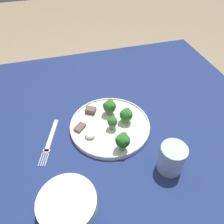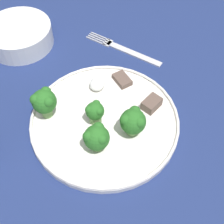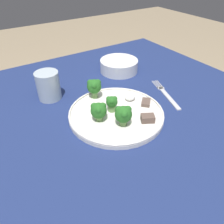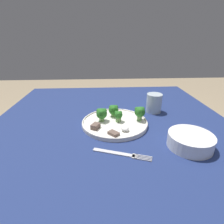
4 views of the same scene
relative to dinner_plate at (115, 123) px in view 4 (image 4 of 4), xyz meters
The scene contains 12 objects.
table 0.10m from the dinner_plate, 157.10° to the right, with size 1.15×1.08×0.72m.
dinner_plate is the anchor object (origin of this frame).
fork 0.21m from the dinner_plate, ahead, with size 0.08×0.19×0.00m.
cream_bowl 0.31m from the dinner_plate, 53.93° to the left, with size 0.16×0.16×0.05m.
drinking_glass 0.25m from the dinner_plate, 122.08° to the left, with size 0.08×0.08×0.09m.
broccoli_floret_near_rim_left 0.04m from the dinner_plate, 106.32° to the left, with size 0.04×0.03×0.05m.
broccoli_floret_center_left 0.07m from the dinner_plate, behind, with size 0.05×0.05×0.06m.
broccoli_floret_back_left 0.07m from the dinner_plate, 104.56° to the right, with size 0.05×0.05×0.06m.
broccoli_floret_front_left 0.12m from the dinner_plate, 95.71° to the left, with size 0.05×0.05×0.06m.
meat_slice_front_slice 0.11m from the dinner_plate, ahead, with size 0.05×0.05×0.01m.
meat_slice_middle_slice 0.10m from the dinner_plate, 57.32° to the right, with size 0.05×0.04×0.02m.
sauce_dollop 0.09m from the dinner_plate, 24.01° to the left, with size 0.04×0.03×0.02m.
Camera 4 is at (0.71, -0.04, 1.08)m, focal length 28.00 mm.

